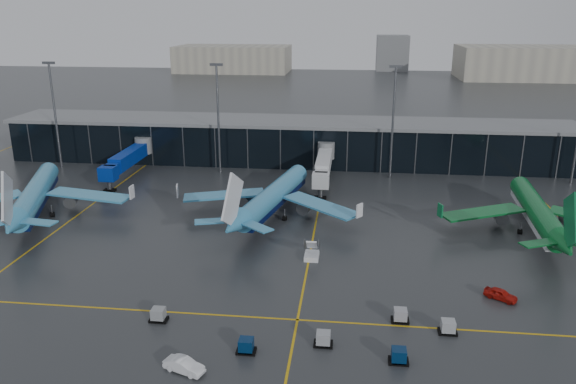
# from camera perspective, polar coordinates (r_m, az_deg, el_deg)

# --- Properties ---
(ground) EXTENTS (600.00, 600.00, 0.00)m
(ground) POSITION_cam_1_polar(r_m,az_deg,el_deg) (86.22, -4.72, -7.35)
(ground) COLOR #282B2D
(ground) RESTS_ON ground
(terminal_pier) EXTENTS (142.00, 17.00, 10.70)m
(terminal_pier) POSITION_cam_1_polar(r_m,az_deg,el_deg) (142.75, 0.04, 5.25)
(terminal_pier) COLOR black
(terminal_pier) RESTS_ON ground
(jet_bridges) EXTENTS (94.00, 27.50, 7.20)m
(jet_bridges) POSITION_cam_1_polar(r_m,az_deg,el_deg) (133.69, -16.03, 3.29)
(jet_bridges) COLOR #595B60
(jet_bridges) RESTS_ON ground
(flood_masts) EXTENTS (203.00, 0.50, 25.50)m
(flood_masts) POSITION_cam_1_polar(r_m,az_deg,el_deg) (128.89, 1.65, 7.67)
(flood_masts) COLOR #595B60
(flood_masts) RESTS_ON ground
(distant_hangars) EXTENTS (260.00, 71.00, 22.00)m
(distant_hangars) POSITION_cam_1_polar(r_m,az_deg,el_deg) (349.24, 12.49, 12.92)
(distant_hangars) COLOR #B2AD99
(distant_hangars) RESTS_ON ground
(taxi_lines) EXTENTS (220.00, 120.00, 0.02)m
(taxi_lines) POSITION_cam_1_polar(r_m,az_deg,el_deg) (94.59, 2.50, -4.93)
(taxi_lines) COLOR gold
(taxi_lines) RESTS_ON ground
(airliner_arkefly) EXTENTS (49.24, 52.33, 12.98)m
(airliner_arkefly) POSITION_cam_1_polar(r_m,az_deg,el_deg) (114.51, -24.45, 0.97)
(airliner_arkefly) COLOR #3C97C5
(airliner_arkefly) RESTS_ON ground
(airliner_klm_near) EXTENTS (43.86, 47.73, 12.65)m
(airliner_klm_near) POSITION_cam_1_polar(r_m,az_deg,el_deg) (103.88, -1.46, 0.90)
(airliner_klm_near) COLOR #3A8FBF
(airliner_klm_near) RESTS_ON ground
(airliner_aer_lingus) EXTENTS (37.49, 41.95, 12.16)m
(airliner_aer_lingus) POSITION_cam_1_polar(r_m,az_deg,el_deg) (105.49, 24.09, -0.58)
(airliner_aer_lingus) COLOR #0B6228
(airliner_aer_lingus) RESTS_ON ground
(baggage_carts) EXTENTS (37.45, 10.17, 1.70)m
(baggage_carts) POSITION_cam_1_polar(r_m,az_deg,el_deg) (67.93, 4.11, -14.09)
(baggage_carts) COLOR black
(baggage_carts) RESTS_ON ground
(mobile_airstair) EXTENTS (2.21, 3.21, 3.45)m
(mobile_airstair) POSITION_cam_1_polar(r_m,az_deg,el_deg) (87.71, 2.43, -6.29)
(mobile_airstair) COLOR white
(mobile_airstair) RESTS_ON ground
(service_van_red) EXTENTS (4.55, 3.86, 1.47)m
(service_van_red) POSITION_cam_1_polar(r_m,az_deg,el_deg) (81.08, 20.80, -9.69)
(service_van_red) COLOR #B3150D
(service_van_red) RESTS_ON ground
(service_van_white) EXTENTS (4.87, 3.06, 1.52)m
(service_van_white) POSITION_cam_1_polar(r_m,az_deg,el_deg) (63.45, -10.52, -16.94)
(service_van_white) COLOR white
(service_van_white) RESTS_ON ground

